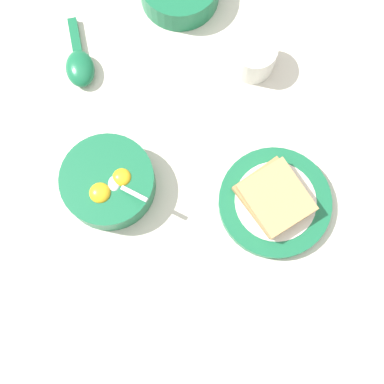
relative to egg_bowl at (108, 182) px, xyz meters
name	(u,v)px	position (x,y,z in m)	size (l,w,h in m)	color
ground_plane	(191,78)	(-0.20, 0.14, -0.03)	(3.00, 3.00, 0.00)	silver
egg_bowl	(108,182)	(0.00, 0.00, 0.00)	(0.15, 0.15, 0.08)	#196B42
toast_plate	(275,202)	(0.04, 0.27, -0.02)	(0.19, 0.19, 0.02)	#196B42
toast_sandwich	(275,197)	(0.03, 0.27, 0.00)	(0.14, 0.14, 0.03)	tan
soup_spoon	(80,64)	(-0.22, -0.06, -0.01)	(0.14, 0.06, 0.03)	#196B42
drinking_cup	(254,56)	(-0.22, 0.25, 0.00)	(0.08, 0.08, 0.06)	silver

